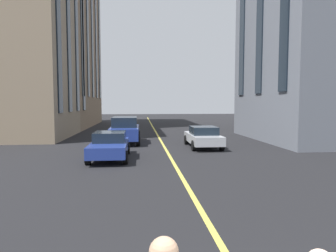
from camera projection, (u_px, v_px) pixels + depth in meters
The scene contains 6 objects.
lane_centre_line at pixel (162, 142), 22.03m from camera, with size 80.00×0.16×0.01m.
car_silver_oncoming at pixel (203, 137), 19.52m from camera, with size 4.40×1.95×1.37m.
car_blue_parked_b at pixel (110, 145), 15.53m from camera, with size 4.40×1.95×1.37m.
car_blue_far at pixel (125, 130), 21.62m from camera, with size 4.70×2.14×1.88m.
building_left_near at pixel (52, 21), 37.25m from camera, with size 17.15×9.80×25.95m.
building_left_far at pixel (5, 48), 26.28m from camera, with size 12.89×11.68×15.29m.
Camera 1 is at (-1.83, 1.61, 2.84)m, focal length 32.25 mm.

